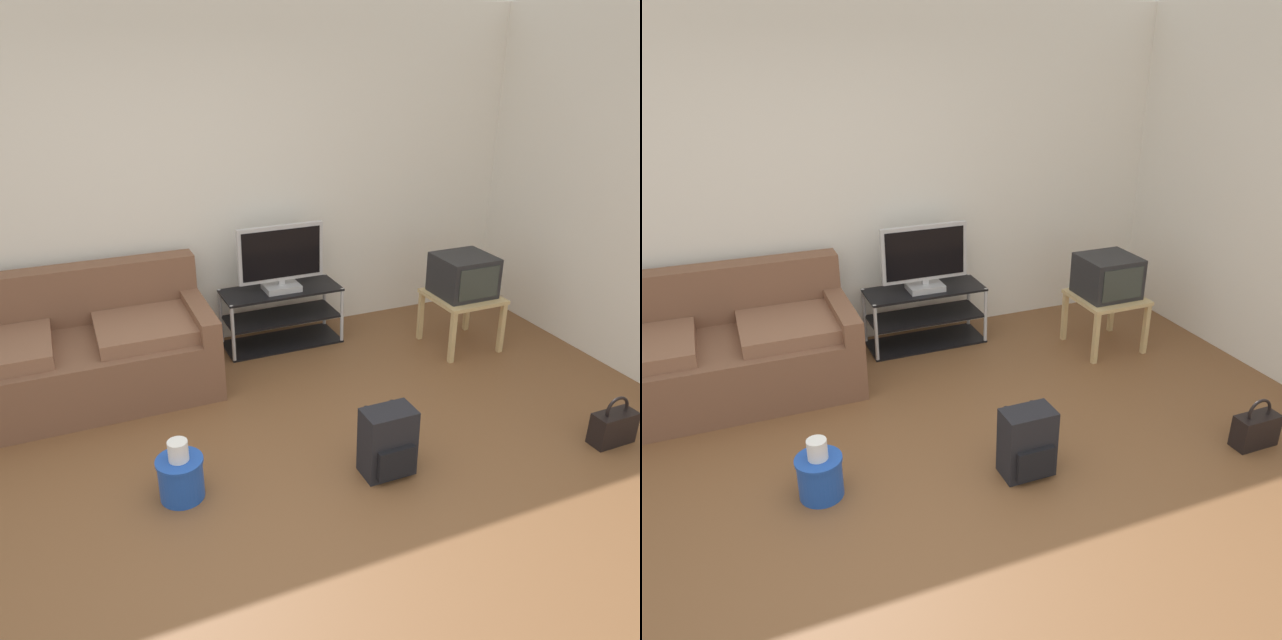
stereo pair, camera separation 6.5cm
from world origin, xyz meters
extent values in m
cube|color=brown|center=(0.00, 0.00, -0.01)|extent=(9.00, 9.80, 0.02)
cube|color=silver|center=(0.00, 2.45, 1.35)|extent=(9.00, 0.10, 2.70)
cube|color=silver|center=(3.05, 0.84, 1.35)|extent=(0.10, 3.60, 2.70)
cube|color=brown|center=(-0.91, 1.83, 0.22)|extent=(1.90, 0.95, 0.44)
cube|color=brown|center=(-0.91, 2.21, 0.66)|extent=(1.90, 0.20, 0.44)
cube|color=brown|center=(-0.03, 1.83, 0.53)|extent=(0.14, 0.95, 0.17)
cube|color=brown|center=(-0.38, 1.77, 0.49)|extent=(0.76, 0.66, 0.10)
cube|color=black|center=(0.74, 2.11, 0.49)|extent=(0.99, 0.41, 0.02)
cube|color=black|center=(0.74, 2.11, 0.25)|extent=(0.95, 0.39, 0.02)
cube|color=black|center=(0.74, 2.11, 0.01)|extent=(0.99, 0.41, 0.02)
cylinder|color=#B7B7BC|center=(0.26, 1.92, 0.25)|extent=(0.03, 0.03, 0.49)
cylinder|color=#B7B7BC|center=(1.21, 1.92, 0.25)|extent=(0.03, 0.03, 0.49)
cylinder|color=#B7B7BC|center=(0.26, 2.29, 0.25)|extent=(0.03, 0.03, 0.49)
cylinder|color=#B7B7BC|center=(1.21, 2.29, 0.25)|extent=(0.03, 0.03, 0.49)
cube|color=#B2B2B7|center=(0.74, 2.09, 0.52)|extent=(0.29, 0.22, 0.05)
cube|color=#B2B2B7|center=(0.74, 2.09, 0.56)|extent=(0.05, 0.04, 0.04)
cube|color=#B2B2B7|center=(0.74, 2.09, 0.81)|extent=(0.72, 0.04, 0.46)
cube|color=black|center=(0.74, 2.06, 0.81)|extent=(0.66, 0.01, 0.40)
cube|color=tan|center=(2.11, 1.47, 0.45)|extent=(0.54, 0.54, 0.03)
cube|color=tan|center=(1.87, 1.23, 0.22)|extent=(0.04, 0.04, 0.43)
cube|color=tan|center=(2.35, 1.23, 0.22)|extent=(0.04, 0.04, 0.43)
cube|color=tan|center=(1.87, 1.71, 0.22)|extent=(0.04, 0.04, 0.43)
cube|color=tan|center=(2.35, 1.71, 0.22)|extent=(0.04, 0.04, 0.43)
cube|color=#232326|center=(2.11, 1.49, 0.63)|extent=(0.44, 0.42, 0.33)
cube|color=#333833|center=(2.11, 1.28, 0.63)|extent=(0.36, 0.01, 0.26)
cube|color=black|center=(0.71, 0.19, 0.21)|extent=(0.31, 0.19, 0.43)
cube|color=black|center=(0.71, 0.07, 0.14)|extent=(0.24, 0.04, 0.19)
cylinder|color=black|center=(0.62, 0.30, 0.24)|extent=(0.04, 0.04, 0.34)
cylinder|color=black|center=(0.79, 0.30, 0.24)|extent=(0.04, 0.04, 0.34)
cube|color=black|center=(2.19, -0.12, 0.11)|extent=(0.29, 0.13, 0.22)
torus|color=black|center=(2.19, -0.12, 0.25)|extent=(0.18, 0.02, 0.18)
cylinder|color=blue|center=(-0.47, 0.44, 0.13)|extent=(0.25, 0.25, 0.25)
cylinder|color=blue|center=(-0.47, 0.44, 0.24)|extent=(0.27, 0.27, 0.02)
cylinder|color=white|center=(-0.47, 0.44, 0.30)|extent=(0.11, 0.11, 0.14)
camera|label=1|loc=(-0.88, -2.52, 2.38)|focal=35.36mm
camera|label=2|loc=(-0.82, -2.55, 2.38)|focal=35.36mm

